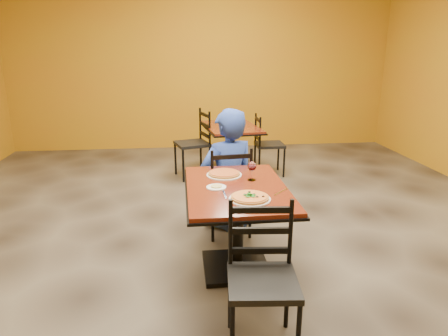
{
  "coord_description": "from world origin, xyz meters",
  "views": [
    {
      "loc": [
        -0.43,
        -3.49,
        1.82
      ],
      "look_at": [
        -0.08,
        -0.3,
        0.85
      ],
      "focal_mm": 31.73,
      "sensor_mm": 36.0,
      "label": 1
    }
  ],
  "objects": [
    {
      "name": "table_second",
      "position": [
        0.3,
        2.13,
        0.55
      ],
      "size": [
        0.86,
        1.17,
        0.75
      ],
      "rotation": [
        0.0,
        0.0,
        0.12
      ],
      "color": "maroon",
      "rests_on": "floor"
    },
    {
      "name": "diner",
      "position": [
        0.04,
        0.43,
        0.63
      ],
      "size": [
        0.72,
        0.59,
        1.25
      ],
      "primitive_type": "imported",
      "rotation": [
        0.0,
        0.0,
        3.49
      ],
      "color": "#1B2B98",
      "rests_on": "floor"
    },
    {
      "name": "floor",
      "position": [
        0.0,
        0.0,
        0.0
      ],
      "size": [
        7.0,
        8.0,
        0.01
      ],
      "primitive_type": "cube",
      "color": "black",
      "rests_on": "ground"
    },
    {
      "name": "fork",
      "position": [
        -0.12,
        -0.67,
        0.75
      ],
      "size": [
        0.02,
        0.19,
        0.0
      ],
      "primitive_type": "cube",
      "rotation": [
        0.0,
        0.0,
        0.02
      ],
      "color": "silver",
      "rests_on": "table_main"
    },
    {
      "name": "wine_glass",
      "position": [
        0.15,
        -0.35,
        0.84
      ],
      "size": [
        0.08,
        0.08,
        0.18
      ],
      "primitive_type": null,
      "color": "white",
      "rests_on": "table_main"
    },
    {
      "name": "chair_second_left",
      "position": [
        -0.28,
        2.13,
        0.49
      ],
      "size": [
        0.55,
        0.55,
        0.98
      ],
      "primitive_type": null,
      "rotation": [
        0.0,
        0.0,
        -1.29
      ],
      "color": "black",
      "rests_on": "floor"
    },
    {
      "name": "wall_back",
      "position": [
        0.0,
        4.0,
        1.5
      ],
      "size": [
        7.0,
        0.01,
        3.0
      ],
      "primitive_type": "cube",
      "color": "#A86512",
      "rests_on": "ground"
    },
    {
      "name": "knife",
      "position": [
        0.33,
        -0.66,
        0.75
      ],
      "size": [
        0.16,
        0.16,
        0.0
      ],
      "primitive_type": "cube",
      "rotation": [
        0.0,
        0.0,
        -0.77
      ],
      "color": "silver",
      "rests_on": "table_main"
    },
    {
      "name": "dip",
      "position": [
        -0.17,
        -0.51,
        0.76
      ],
      "size": [
        0.09,
        0.09,
        0.01
      ],
      "primitive_type": "cylinder",
      "color": "tan",
      "rests_on": "side_plate"
    },
    {
      "name": "chair_main_far",
      "position": [
        0.01,
        0.23,
        0.46
      ],
      "size": [
        0.46,
        0.46,
        0.92
      ],
      "primitive_type": null,
      "rotation": [
        0.0,
        0.0,
        3.24
      ],
      "color": "black",
      "rests_on": "floor"
    },
    {
      "name": "table_main",
      "position": [
        0.0,
        -0.5,
        0.56
      ],
      "size": [
        0.83,
        1.23,
        0.75
      ],
      "color": "maroon",
      "rests_on": "floor"
    },
    {
      "name": "pizza_main",
      "position": [
        0.06,
        -0.8,
        0.77
      ],
      "size": [
        0.28,
        0.28,
        0.02
      ],
      "primitive_type": "cylinder",
      "color": "maroon",
      "rests_on": "plate_main"
    },
    {
      "name": "side_plate",
      "position": [
        -0.17,
        -0.51,
        0.76
      ],
      "size": [
        0.16,
        0.16,
        0.01
      ],
      "primitive_type": "cylinder",
      "color": "white",
      "rests_on": "table_main"
    },
    {
      "name": "plate_far",
      "position": [
        -0.07,
        -0.2,
        0.76
      ],
      "size": [
        0.31,
        0.31,
        0.01
      ],
      "primitive_type": "cylinder",
      "color": "white",
      "rests_on": "table_main"
    },
    {
      "name": "chair_second_right",
      "position": [
        0.87,
        2.13,
        0.45
      ],
      "size": [
        0.41,
        0.41,
        0.9
      ],
      "primitive_type": null,
      "rotation": [
        0.0,
        0.0,
        1.56
      ],
      "color": "black",
      "rests_on": "floor"
    },
    {
      "name": "plate_main",
      "position": [
        0.06,
        -0.8,
        0.76
      ],
      "size": [
        0.31,
        0.31,
        0.01
      ],
      "primitive_type": "cylinder",
      "color": "white",
      "rests_on": "table_main"
    },
    {
      "name": "pizza_far",
      "position": [
        -0.07,
        -0.2,
        0.77
      ],
      "size": [
        0.28,
        0.28,
        0.02
      ],
      "primitive_type": "cylinder",
      "color": "orange",
      "rests_on": "plate_far"
    },
    {
      "name": "chair_main_near",
      "position": [
        0.03,
        -1.45,
        0.46
      ],
      "size": [
        0.46,
        0.46,
        0.93
      ],
      "primitive_type": null,
      "rotation": [
        0.0,
        0.0,
        -0.09
      ],
      "color": "black",
      "rests_on": "floor"
    }
  ]
}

